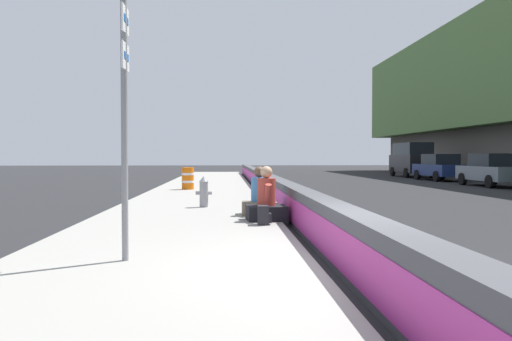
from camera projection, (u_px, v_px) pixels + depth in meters
ground_plane at (356, 278)px, 6.66m from camera, size 160.00×160.00×0.00m
sidewalk_strip at (150, 275)px, 6.50m from camera, size 80.00×4.40×0.14m
jersey_barrier at (356, 245)px, 6.65m from camera, size 76.00×0.45×0.85m
route_sign_post at (125, 110)px, 7.01m from camera, size 0.44×0.09×3.60m
fire_hydrant at (204, 191)px, 14.45m from camera, size 0.26×0.46×0.88m
seated_person_foreground at (266, 203)px, 11.50m from camera, size 0.80×0.92×1.21m
seated_person_middle at (259, 200)px, 12.59m from camera, size 0.76×0.86×1.18m
backpack at (264, 215)px, 10.76m from camera, size 0.32×0.28×0.40m
construction_barrel at (188, 178)px, 22.11m from camera, size 0.54×0.54×0.95m
parked_car_fourth at (492, 170)px, 26.43m from camera, size 4.50×1.95×1.71m
parked_car_midline at (440, 167)px, 32.88m from camera, size 4.56×2.07×1.71m
parked_car_far at (412, 159)px, 38.50m from camera, size 5.15×2.21×2.56m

